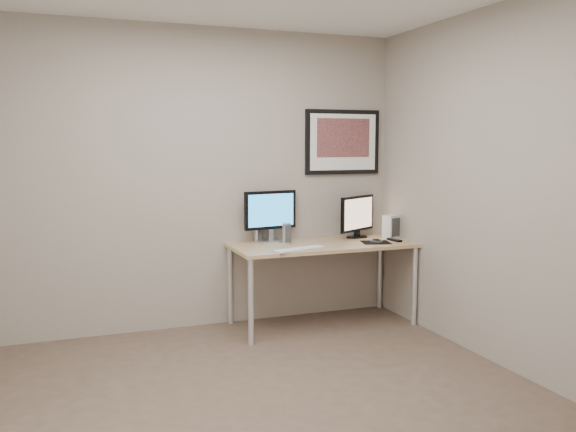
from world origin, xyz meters
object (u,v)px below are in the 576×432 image
object	(u,v)px
framed_art	(343,142)
monitor_large	(270,214)
fan_unit	(391,227)
keyboard	(299,249)
speaker_right	(286,233)
monitor_tv	(357,215)
speaker_left	(257,232)
desk	(322,251)

from	to	relation	value
framed_art	monitor_large	size ratio (longest dim) A/B	1.49
fan_unit	keyboard	bearing A→B (deg)	173.97
monitor_large	speaker_right	bearing A→B (deg)	-62.65
monitor_tv	speaker_right	xyz separation A→B (m)	(-0.73, -0.08, -0.12)
fan_unit	monitor_large	bearing A→B (deg)	148.10
speaker_left	speaker_right	world-z (taller)	speaker_right
desk	monitor_tv	xyz separation A→B (m)	(0.44, 0.18, 0.28)
desk	speaker_right	world-z (taller)	speaker_right
monitor_large	speaker_left	size ratio (longest dim) A/B	3.01
monitor_large	keyboard	distance (m)	0.56
framed_art	monitor_tv	bearing A→B (deg)	-59.35
framed_art	speaker_left	world-z (taller)	framed_art
desk	monitor_tv	distance (m)	0.55
keyboard	fan_unit	world-z (taller)	fan_unit
framed_art	monitor_large	world-z (taller)	framed_art
monitor_large	fan_unit	distance (m)	1.14
framed_art	monitor_tv	distance (m)	0.70
fan_unit	speaker_left	bearing A→B (deg)	146.30
speaker_left	speaker_right	bearing A→B (deg)	-66.45
framed_art	speaker_left	xyz separation A→B (m)	(-0.85, -0.03, -0.81)
monitor_tv	fan_unit	world-z (taller)	monitor_tv
framed_art	speaker_right	bearing A→B (deg)	-161.02
speaker_right	keyboard	world-z (taller)	speaker_right
framed_art	speaker_left	bearing A→B (deg)	-178.31
monitor_large	monitor_tv	xyz separation A→B (m)	(0.84, -0.06, -0.04)
desk	monitor_tv	size ratio (longest dim) A/B	3.55
desk	monitor_large	bearing A→B (deg)	148.08
desk	speaker_right	bearing A→B (deg)	159.81
speaker_left	speaker_right	distance (m)	0.28
desk	speaker_right	xyz separation A→B (m)	(-0.30, 0.11, 0.16)
framed_art	fan_unit	bearing A→B (deg)	-37.99
monitor_large	keyboard	bearing A→B (deg)	-89.04
monitor_tv	keyboard	world-z (taller)	monitor_tv
keyboard	speaker_right	bearing A→B (deg)	71.24
speaker_left	fan_unit	world-z (taller)	fan_unit
speaker_left	fan_unit	size ratio (longest dim) A/B	0.76
framed_art	speaker_right	xyz separation A→B (m)	(-0.65, -0.22, -0.80)
speaker_right	monitor_large	bearing A→B (deg)	123.66
framed_art	fan_unit	xyz separation A→B (m)	(0.37, -0.29, -0.78)
desk	monitor_large	xyz separation A→B (m)	(-0.40, 0.25, 0.32)
framed_art	monitor_tv	xyz separation A→B (m)	(0.09, -0.15, -0.68)
desk	fan_unit	size ratio (longest dim) A/B	7.32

